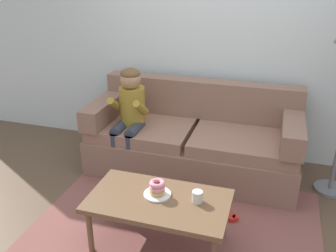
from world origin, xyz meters
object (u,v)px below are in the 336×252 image
(toy_controller, at_px, (226,217))
(mug, at_px, (197,197))
(donut, at_px, (157,191))
(couch, at_px, (193,141))
(coffee_table, at_px, (159,204))
(person_child, at_px, (130,111))

(toy_controller, bearing_deg, mug, -82.42)
(donut, height_order, toy_controller, donut)
(couch, relative_size, coffee_table, 2.01)
(couch, bearing_deg, person_child, -162.01)
(donut, height_order, mug, mug)
(person_child, relative_size, toy_controller, 4.87)
(person_child, relative_size, donut, 9.18)
(coffee_table, xyz_separation_m, person_child, (-0.65, 1.02, 0.29))
(coffee_table, xyz_separation_m, toy_controller, (0.45, 0.46, -0.36))
(toy_controller, bearing_deg, couch, 152.26)
(couch, xyz_separation_m, coffee_table, (0.02, -1.22, 0.05))
(coffee_table, height_order, person_child, person_child)
(mug, bearing_deg, couch, 104.58)
(donut, bearing_deg, mug, 0.66)
(couch, relative_size, mug, 23.57)
(person_child, distance_m, mug, 1.36)
(donut, xyz_separation_m, toy_controller, (0.48, 0.41, -0.44))
(toy_controller, bearing_deg, person_child, -176.68)
(person_child, bearing_deg, coffee_table, -57.58)
(person_child, bearing_deg, donut, -57.42)
(person_child, height_order, donut, person_child)
(person_child, relative_size, mug, 12.24)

